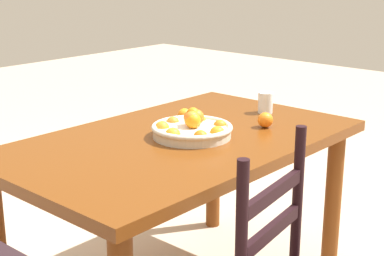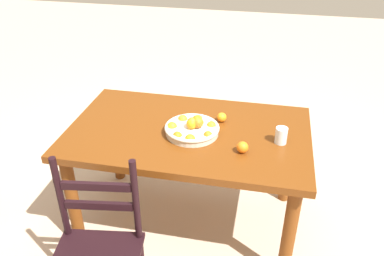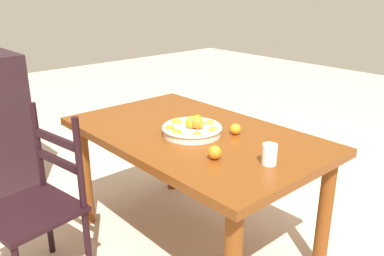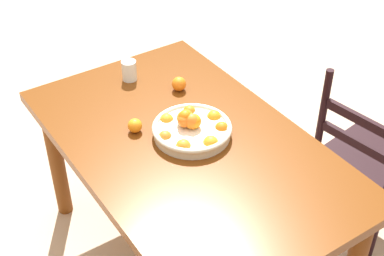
% 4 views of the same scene
% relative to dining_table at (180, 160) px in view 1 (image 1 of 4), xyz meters
% --- Properties ---
extents(dining_table, '(1.54, 0.94, 0.77)m').
position_rel_dining_table_xyz_m(dining_table, '(0.00, 0.00, 0.00)').
color(dining_table, '#5F2E0D').
rests_on(dining_table, ground).
extents(fruit_bowl, '(0.35, 0.35, 0.12)m').
position_rel_dining_table_xyz_m(fruit_bowl, '(-0.03, 0.04, 0.14)').
color(fruit_bowl, beige).
rests_on(fruit_bowl, dining_table).
extents(orange_loose_0, '(0.07, 0.07, 0.07)m').
position_rel_dining_table_xyz_m(orange_loose_0, '(-0.36, 0.18, 0.14)').
color(orange_loose_0, orange).
rests_on(orange_loose_0, dining_table).
extents(orange_loose_1, '(0.06, 0.06, 0.06)m').
position_rel_dining_table_xyz_m(orange_loose_1, '(-0.19, -0.15, 0.14)').
color(orange_loose_1, orange).
rests_on(orange_loose_1, dining_table).
extents(drinking_glass, '(0.07, 0.07, 0.10)m').
position_rel_dining_table_xyz_m(drinking_glass, '(-0.58, 0.03, 0.16)').
color(drinking_glass, silver).
rests_on(drinking_glass, dining_table).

